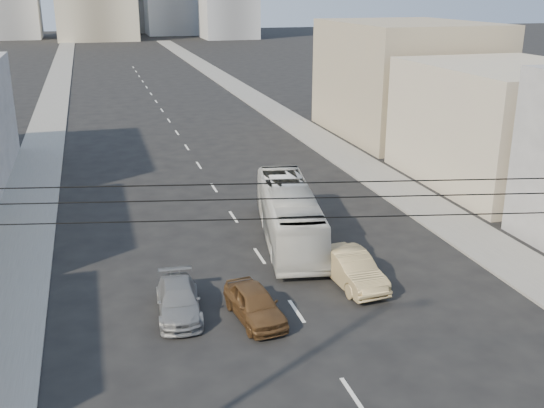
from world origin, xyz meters
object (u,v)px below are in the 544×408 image
sedan_brown (255,304)px  sedan_grey (179,301)px  city_bus (289,214)px  sedan_tan (351,268)px

sedan_brown → sedan_grey: bearing=150.1°
city_bus → sedan_brown: city_bus is taller
city_bus → sedan_grey: (-6.77, -6.46, -0.86)m
sedan_brown → city_bus: bearing=56.5°
city_bus → sedan_brown: 8.65m
city_bus → sedan_tan: size_ratio=2.30×
sedan_brown → sedan_tan: 5.36m
city_bus → sedan_brown: bearing=-106.6°
sedan_brown → sedan_tan: sedan_tan is taller
city_bus → sedan_grey: size_ratio=2.49×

